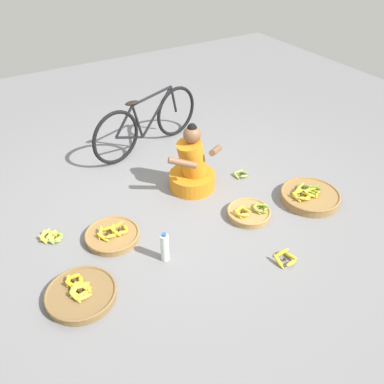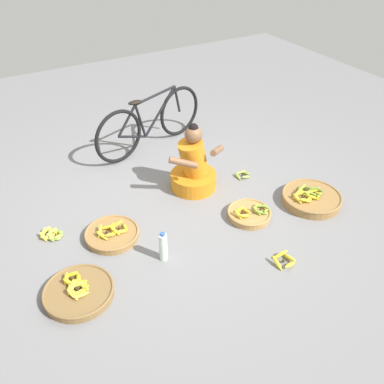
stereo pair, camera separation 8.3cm
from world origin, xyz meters
name	(u,v)px [view 1 (the left image)]	position (x,y,z in m)	size (l,w,h in m)	color
ground_plane	(182,209)	(0.00, 0.00, 0.00)	(10.00, 10.00, 0.00)	slate
vendor_woman_front	(192,168)	(0.30, 0.30, 0.26)	(0.73, 0.52, 0.80)	orange
bicycle_leaning	(147,123)	(0.28, 1.38, 0.36)	(1.66, 0.49, 0.73)	black
banana_basket_mid_right	(112,235)	(-0.82, -0.05, 0.04)	(0.53, 0.53, 0.14)	olive
banana_basket_mid_left	(249,213)	(0.54, -0.46, 0.04)	(0.46, 0.46, 0.14)	#A87F47
banana_basket_back_right	(310,196)	(1.27, -0.59, 0.06)	(0.64, 0.64, 0.17)	olive
banana_basket_near_vendor	(81,294)	(-1.32, -0.60, 0.05)	(0.59, 0.59, 0.14)	brown
loose_bananas_back_left	(241,174)	(0.92, 0.19, 0.02)	(0.17, 0.18, 0.08)	#9EB747
loose_bananas_near_bicycle	(285,258)	(0.42, -1.15, 0.03)	(0.19, 0.21, 0.10)	yellow
loose_bananas_back_center	(52,237)	(-1.33, 0.25, 0.03)	(0.24, 0.24, 0.09)	yellow
water_bottle	(165,247)	(-0.51, -0.56, 0.15)	(0.08, 0.08, 0.31)	silver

